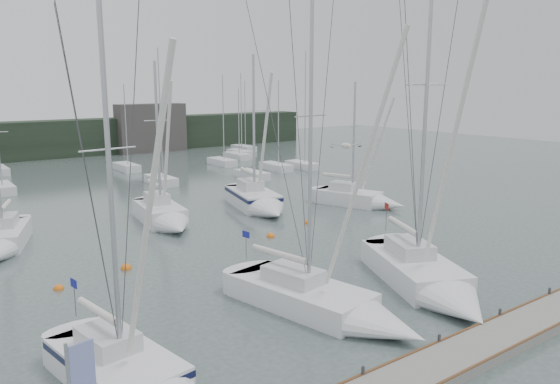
{
  "coord_description": "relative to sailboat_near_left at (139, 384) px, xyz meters",
  "views": [
    {
      "loc": [
        -14.1,
        -15.88,
        9.98
      ],
      "look_at": [
        1.18,
        5.0,
        4.79
      ],
      "focal_mm": 35.0,
      "sensor_mm": 36.0,
      "label": 1
    }
  ],
  "objects": [
    {
      "name": "sailboat_near_left",
      "position": [
        0.0,
        0.0,
        0.0
      ],
      "size": [
        3.82,
        8.2,
        13.5
      ],
      "rotation": [
        0.0,
        0.0,
        0.15
      ],
      "color": "silver",
      "rests_on": "ground"
    },
    {
      "name": "buoy_a",
      "position": [
        4.26,
        12.43,
        -0.56
      ],
      "size": [
        0.6,
        0.6,
        0.6
      ],
      "primitive_type": "sphere",
      "color": "orange",
      "rests_on": "ground"
    },
    {
      "name": "seagull",
      "position": [
        8.21,
        -0.56,
        7.13
      ],
      "size": [
        1.09,
        0.58,
        0.22
      ],
      "rotation": [
        0.0,
        0.0,
        -0.4
      ],
      "color": "silver",
      "rests_on": "ground"
    },
    {
      "name": "sailboat_mid_d",
      "position": [
        17.94,
        19.66,
        0.11
      ],
      "size": [
        5.02,
        9.39,
        13.12
      ],
      "rotation": [
        0.0,
        0.0,
        -0.25
      ],
      "color": "silver",
      "rests_on": "ground"
    },
    {
      "name": "sailboat_mid_c",
      "position": [
        9.88,
        19.62,
        0.06
      ],
      "size": [
        3.65,
        8.24,
        12.28
      ],
      "rotation": [
        0.0,
        0.0,
        -0.14
      ],
      "color": "silver",
      "rests_on": "ground"
    },
    {
      "name": "sailboat_mid_e",
      "position": [
        25.76,
        15.86,
        -0.01
      ],
      "size": [
        4.89,
        7.94,
        10.84
      ],
      "rotation": [
        0.0,
        0.0,
        0.36
      ],
      "color": "silver",
      "rests_on": "ground"
    },
    {
      "name": "buoy_b",
      "position": [
        14.27,
        12.92,
        -0.56
      ],
      "size": [
        0.56,
        0.56,
        0.56
      ],
      "primitive_type": "sphere",
      "color": "orange",
      "rests_on": "ground"
    },
    {
      "name": "dock",
      "position": [
        8.38,
        -4.57,
        -0.36
      ],
      "size": [
        24.0,
        2.0,
        0.4
      ],
      "primitive_type": "cube",
      "color": "slate",
      "rests_on": "ground"
    },
    {
      "name": "mast_forest",
      "position": [
        7.85,
        43.69,
        -0.09
      ],
      "size": [
        60.32,
        28.37,
        14.04
      ],
      "color": "silver",
      "rests_on": "ground"
    },
    {
      "name": "sailboat_near_right",
      "position": [
        14.73,
        0.16,
        0.03
      ],
      "size": [
        6.86,
        10.29,
        16.76
      ],
      "rotation": [
        0.0,
        0.0,
        -0.42
      ],
      "color": "silver",
      "rests_on": "ground"
    },
    {
      "name": "far_building_right",
      "position": [
        26.38,
        60.43,
        2.94
      ],
      "size": [
        10.0,
        3.0,
        7.0
      ],
      "primitive_type": "cube",
      "color": "#413E3C",
      "rests_on": "ground"
    },
    {
      "name": "buoy_c",
      "position": [
        0.47,
        11.49,
        -0.56
      ],
      "size": [
        0.5,
        0.5,
        0.5
      ],
      "primitive_type": "sphere",
      "color": "orange",
      "rests_on": "ground"
    },
    {
      "name": "ground",
      "position": [
        8.38,
        0.43,
        -0.56
      ],
      "size": [
        160.0,
        160.0,
        0.0
      ],
      "primitive_type": "plane",
      "color": "#465551",
      "rests_on": "ground"
    },
    {
      "name": "buoy_d",
      "position": [
        18.53,
        14.24,
        -0.56
      ],
      "size": [
        0.55,
        0.55,
        0.55
      ],
      "primitive_type": "sphere",
      "color": "orange",
      "rests_on": "ground"
    },
    {
      "name": "sailboat_mid_b",
      "position": [
        -0.7,
        19.9,
        -0.01
      ],
      "size": [
        4.85,
        7.94,
        11.86
      ],
      "rotation": [
        0.0,
        0.0,
        -0.35
      ],
      "color": "silver",
      "rests_on": "ground"
    },
    {
      "name": "sailboat_near_center",
      "position": [
        9.23,
        0.74,
        -0.05
      ],
      "size": [
        4.69,
        10.11,
        14.7
      ],
      "rotation": [
        0.0,
        0.0,
        0.2
      ],
      "color": "silver",
      "rests_on": "ground"
    },
    {
      "name": "far_treeline",
      "position": [
        8.38,
        62.43,
        1.94
      ],
      "size": [
        90.0,
        4.0,
        5.0
      ],
      "primitive_type": "cube",
      "color": "black",
      "rests_on": "ground"
    }
  ]
}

